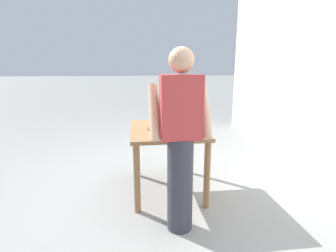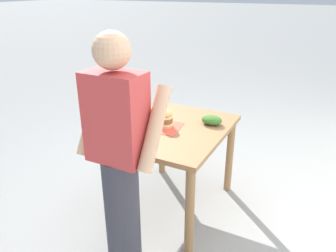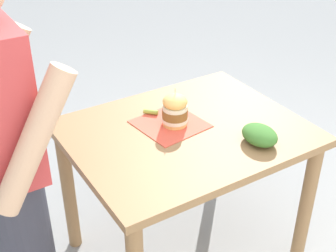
% 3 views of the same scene
% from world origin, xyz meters
% --- Properties ---
extents(ground_plane, '(80.00, 80.00, 0.00)m').
position_xyz_m(ground_plane, '(0.00, 0.00, 0.00)').
color(ground_plane, gray).
extents(patio_table, '(0.87, 1.09, 0.80)m').
position_xyz_m(patio_table, '(0.00, 0.00, 0.67)').
color(patio_table, olive).
rests_on(patio_table, ground).
extents(serving_paper, '(0.33, 0.33, 0.00)m').
position_xyz_m(serving_paper, '(0.08, 0.04, 0.80)').
color(serving_paper, '#D64C38').
rests_on(serving_paper, patio_table).
extents(sandwich, '(0.13, 0.13, 0.19)m').
position_xyz_m(sandwich, '(0.06, 0.02, 0.88)').
color(sandwich, '#E5B25B').
rests_on(sandwich, serving_paper).
extents(pickle_spear, '(0.07, 0.07, 0.02)m').
position_xyz_m(pickle_spear, '(0.21, 0.07, 0.81)').
color(pickle_spear, '#8EA83D').
rests_on(pickle_spear, serving_paper).
extents(side_salad, '(0.18, 0.14, 0.08)m').
position_xyz_m(side_salad, '(-0.27, -0.22, 0.84)').
color(side_salad, '#386B28').
rests_on(side_salad, patio_table).
extents(diner_across_table, '(0.55, 0.35, 1.69)m').
position_xyz_m(diner_across_table, '(-0.02, 0.82, 0.88)').
color(diner_across_table, '#33333D').
rests_on(diner_across_table, ground).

